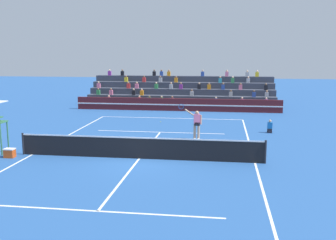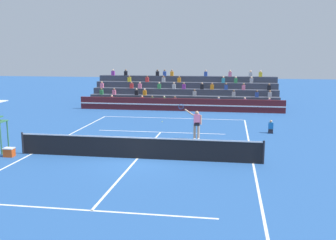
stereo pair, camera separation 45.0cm
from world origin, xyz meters
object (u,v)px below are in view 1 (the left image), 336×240
object	(u,v)px
ball_kid_courtside	(270,128)
tennis_player	(196,123)
tennis_ball	(161,122)
equipment_cooler	(10,153)

from	to	relation	value
ball_kid_courtside	tennis_player	xyz separation A→B (m)	(-4.53, -2.63, 0.65)
tennis_ball	equipment_cooler	world-z (taller)	equipment_cooler
ball_kid_courtside	tennis_player	distance (m)	5.28
ball_kid_courtside	equipment_cooler	size ratio (longest dim) A/B	1.69
tennis_player	equipment_cooler	bearing A→B (deg)	-149.04
ball_kid_courtside	tennis_ball	size ratio (longest dim) A/B	12.43
tennis_ball	tennis_player	bearing A→B (deg)	-61.36
tennis_player	equipment_cooler	distance (m)	10.26
tennis_ball	equipment_cooler	bearing A→B (deg)	-118.39
ball_kid_courtside	tennis_ball	world-z (taller)	ball_kid_courtside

